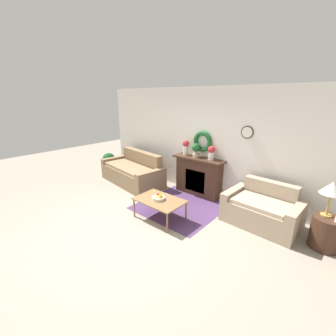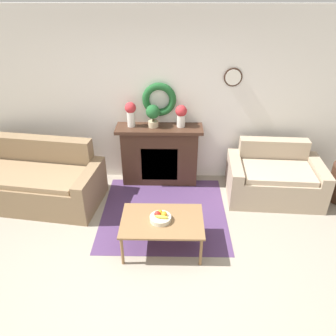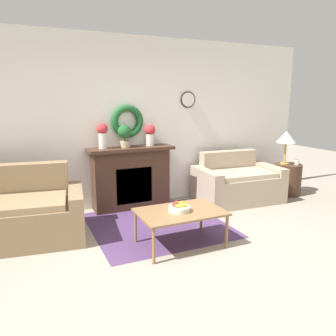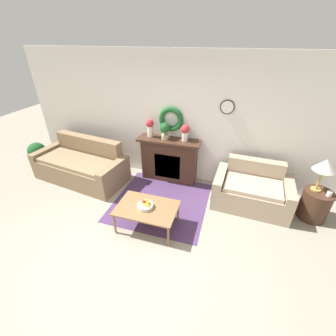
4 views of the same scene
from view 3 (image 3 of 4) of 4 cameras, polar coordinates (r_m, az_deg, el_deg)
ground_plane at (r=3.50m, az=6.03°, el=-17.84°), size 16.00×16.00×0.00m
floor_rug at (r=4.67m, az=-1.83°, el=-9.81°), size 1.80×1.77×0.01m
wall_back at (r=5.33m, az=-7.33°, el=7.76°), size 6.80×0.17×2.70m
fireplace at (r=5.27m, az=-6.49°, el=-1.63°), size 1.35×0.41×0.99m
loveseat_right at (r=5.77m, az=11.93°, el=-2.62°), size 1.45×0.97×0.83m
coffee_table at (r=3.92m, az=2.16°, el=-7.97°), size 1.01×0.67×0.43m
fruit_bowl at (r=3.89m, az=1.94°, el=-6.92°), size 0.26×0.26×0.12m
side_table_by_loveseat at (r=6.41m, az=20.11°, el=-1.85°), size 0.48×0.48×0.56m
table_lamp at (r=6.28m, az=19.91°, el=4.96°), size 0.35×0.35×0.60m
mug at (r=6.37m, az=21.54°, el=0.95°), size 0.08×0.08×0.09m
vase_on_mantel_left at (r=5.04m, az=-11.36°, el=5.85°), size 0.17×0.17×0.38m
vase_on_mantel_right at (r=5.27m, az=-3.16°, el=6.04°), size 0.18×0.18×0.34m
potted_plant_on_mantel at (r=5.11m, az=-7.58°, el=5.88°), size 0.21×0.21×0.35m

